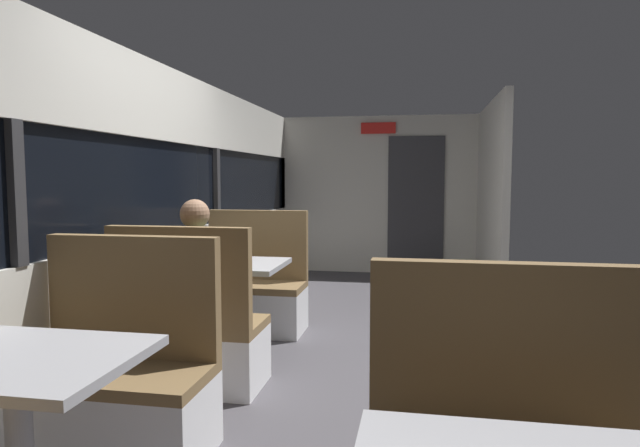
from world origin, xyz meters
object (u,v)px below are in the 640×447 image
object	(u,v)px
bench_near_window_facing_entry	(119,390)
bench_mid_window_facing_entry	(253,295)
bench_mid_window_facing_end	(191,339)
dining_table_mid_window	(226,275)
dining_table_near_window	(17,381)
seated_passenger	(194,306)

from	to	relation	value
bench_near_window_facing_entry	bench_mid_window_facing_entry	bearing A→B (deg)	90.00
bench_mid_window_facing_end	dining_table_mid_window	bearing A→B (deg)	90.00
dining_table_mid_window	dining_table_near_window	bearing A→B (deg)	-90.00
bench_mid_window_facing_end	bench_near_window_facing_entry	bearing A→B (deg)	-90.00
seated_passenger	bench_mid_window_facing_entry	bearing A→B (deg)	90.00
bench_near_window_facing_entry	bench_mid_window_facing_entry	world-z (taller)	same
dining_table_near_window	dining_table_mid_window	size ratio (longest dim) A/B	1.00
dining_table_mid_window	seated_passenger	xyz separation A→B (m)	(0.00, -0.63, -0.10)
bench_mid_window_facing_end	seated_passenger	distance (m)	0.22
bench_mid_window_facing_end	bench_mid_window_facing_entry	world-z (taller)	same
seated_passenger	bench_near_window_facing_entry	bearing A→B (deg)	-90.00
bench_mid_window_facing_end	bench_mid_window_facing_entry	bearing A→B (deg)	90.00
dining_table_mid_window	seated_passenger	distance (m)	0.64
bench_near_window_facing_entry	seated_passenger	bearing A→B (deg)	90.00
bench_mid_window_facing_entry	dining_table_near_window	bearing A→B (deg)	-90.00
bench_mid_window_facing_end	bench_mid_window_facing_entry	distance (m)	1.40
dining_table_mid_window	seated_passenger	size ratio (longest dim) A/B	0.71
dining_table_mid_window	bench_mid_window_facing_entry	world-z (taller)	bench_mid_window_facing_entry
dining_table_near_window	seated_passenger	distance (m)	1.66
dining_table_near_window	bench_mid_window_facing_end	size ratio (longest dim) A/B	0.82
bench_mid_window_facing_end	bench_mid_window_facing_entry	size ratio (longest dim) A/B	1.00
bench_mid_window_facing_entry	seated_passenger	world-z (taller)	seated_passenger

